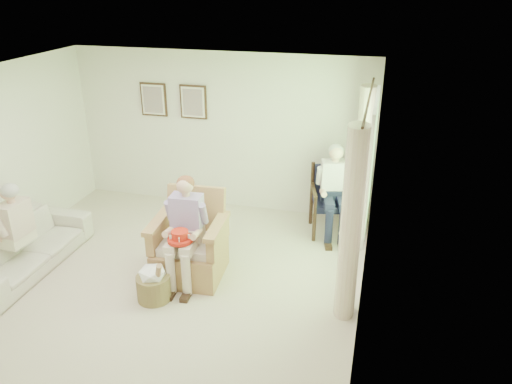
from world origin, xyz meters
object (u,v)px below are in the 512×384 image
at_px(red_hat, 180,237).
at_px(person_wicker, 185,224).
at_px(person_dark, 334,185).
at_px(person_sofa, 11,226).
at_px(wood_armchair, 334,197).
at_px(sofa, 25,248).
at_px(hatbox, 153,282).
at_px(wicker_armchair, 191,250).

bearing_deg(red_hat, person_wicker, 94.60).
xyz_separation_m(person_dark, person_sofa, (-3.90, -2.14, -0.11)).
relative_size(wood_armchair, sofa, 0.50).
height_order(wood_armchair, hatbox, wood_armchair).
distance_m(wood_armchair, person_wicker, 2.53).
distance_m(sofa, red_hat, 2.29).
distance_m(wicker_armchair, red_hat, 0.52).
distance_m(person_wicker, hatbox, 0.81).
bearing_deg(wicker_armchair, person_wicker, -93.58).
distance_m(person_sofa, hatbox, 2.05).
xyz_separation_m(wood_armchair, person_wicker, (-1.67, -1.88, 0.27)).
height_order(red_hat, hatbox, red_hat).
bearing_deg(person_sofa, sofa, -177.58).
bearing_deg(person_wicker, red_hat, -88.97).
bearing_deg(person_dark, red_hat, -144.48).
xyz_separation_m(sofa, person_wicker, (2.23, 0.27, 0.53)).
xyz_separation_m(wood_armchair, person_sofa, (-3.90, -2.30, 0.16)).
distance_m(person_wicker, person_dark, 2.39).
relative_size(wicker_armchair, person_sofa, 0.90).
xyz_separation_m(wicker_armchair, sofa, (-2.23, -0.42, -0.06)).
distance_m(sofa, person_wicker, 2.31).
bearing_deg(person_dark, wicker_armchair, -150.53).
bearing_deg(sofa, hatbox, -96.52).
bearing_deg(sofa, wicker_armchair, -79.25).
height_order(wicker_armchair, person_dark, person_dark).
bearing_deg(hatbox, wicker_armchair, 69.64).
relative_size(wicker_armchair, person_wicker, 0.81).
distance_m(sofa, person_dark, 4.41).
xyz_separation_m(wicker_armchair, red_hat, (0.02, -0.35, 0.38)).
height_order(person_sofa, hatbox, person_sofa).
xyz_separation_m(wood_armchair, hatbox, (-1.91, -2.38, -0.32)).
bearing_deg(person_sofa, red_hat, 98.01).
relative_size(sofa, person_dark, 1.47).
bearing_deg(person_sofa, person_dark, 121.12).
xyz_separation_m(sofa, red_hat, (2.25, 0.07, 0.44)).
xyz_separation_m(wicker_armchair, person_dark, (1.67, 1.57, 0.46)).
relative_size(sofa, person_wicker, 1.47).
distance_m(wood_armchair, red_hat, 2.67).
height_order(person_wicker, red_hat, person_wicker).
bearing_deg(red_hat, wood_armchair, 51.59).
bearing_deg(wicker_armchair, person_sofa, -169.25).
height_order(wicker_armchair, hatbox, wicker_armchair).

